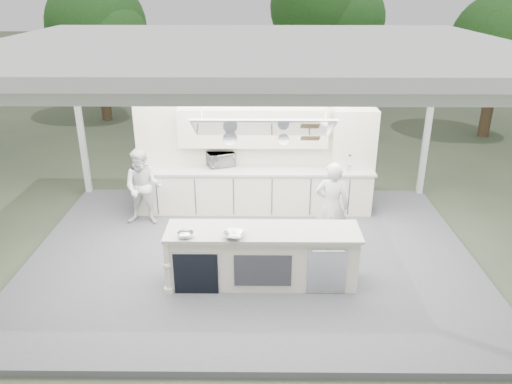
{
  "coord_description": "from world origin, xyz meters",
  "views": [
    {
      "loc": [
        0.16,
        -7.95,
        4.72
      ],
      "look_at": [
        0.08,
        0.4,
        1.18
      ],
      "focal_mm": 35.0,
      "sensor_mm": 36.0,
      "label": 1
    }
  ],
  "objects_px": {
    "demo_island": "(261,256)",
    "back_counter": "(253,189)",
    "sous_chef": "(143,187)",
    "head_chef": "(332,206)"
  },
  "relations": [
    {
      "from": "demo_island",
      "to": "back_counter",
      "type": "xyz_separation_m",
      "value": [
        -0.18,
        2.81,
        0.0
      ]
    },
    {
      "from": "head_chef",
      "to": "sous_chef",
      "type": "relative_size",
      "value": 1.07
    },
    {
      "from": "back_counter",
      "to": "sous_chef",
      "type": "xyz_separation_m",
      "value": [
        -2.19,
        -0.65,
        0.31
      ]
    },
    {
      "from": "back_counter",
      "to": "demo_island",
      "type": "bearing_deg",
      "value": -86.37
    },
    {
      "from": "demo_island",
      "to": "sous_chef",
      "type": "bearing_deg",
      "value": 137.59
    },
    {
      "from": "demo_island",
      "to": "back_counter",
      "type": "bearing_deg",
      "value": 93.63
    },
    {
      "from": "demo_island",
      "to": "back_counter",
      "type": "distance_m",
      "value": 2.82
    },
    {
      "from": "demo_island",
      "to": "head_chef",
      "type": "distance_m",
      "value": 1.76
    },
    {
      "from": "back_counter",
      "to": "sous_chef",
      "type": "bearing_deg",
      "value": -163.57
    },
    {
      "from": "back_counter",
      "to": "sous_chef",
      "type": "distance_m",
      "value": 2.31
    }
  ]
}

